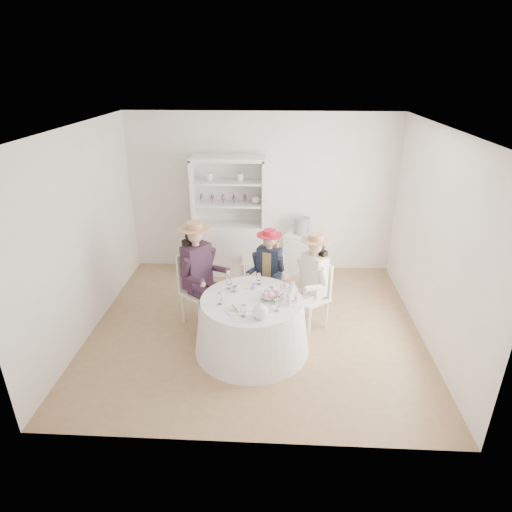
{
  "coord_description": "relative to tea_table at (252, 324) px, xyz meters",
  "views": [
    {
      "loc": [
        0.27,
        -5.05,
        3.36
      ],
      "look_at": [
        0.0,
        0.1,
        1.05
      ],
      "focal_mm": 30.0,
      "sensor_mm": 36.0,
      "label": 1
    }
  ],
  "objects": [
    {
      "name": "ceiling",
      "position": [
        0.02,
        0.48,
        2.34
      ],
      "size": [
        4.5,
        4.5,
        0.0
      ],
      "primitive_type": "plane",
      "rotation": [
        3.14,
        0.0,
        0.0
      ],
      "color": "white",
      "rests_on": "wall_back"
    },
    {
      "name": "flower_arrangement",
      "position": [
        0.23,
        -0.01,
        0.45
      ],
      "size": [
        0.18,
        0.18,
        0.07
      ],
      "rotation": [
        0.0,
        0.0,
        0.17
      ],
      "color": "pink",
      "rests_on": "tea_table"
    },
    {
      "name": "wall_back",
      "position": [
        0.02,
        2.48,
        0.99
      ],
      "size": [
        4.5,
        0.0,
        4.5
      ],
      "primitive_type": "plane",
      "rotation": [
        1.57,
        0.0,
        0.0
      ],
      "color": "silver",
      "rests_on": "ground"
    },
    {
      "name": "wall_left",
      "position": [
        -2.23,
        0.48,
        0.99
      ],
      "size": [
        0.0,
        4.5,
        4.5
      ],
      "primitive_type": "plane",
      "rotation": [
        1.57,
        0.0,
        1.57
      ],
      "color": "silver",
      "rests_on": "ground"
    },
    {
      "name": "teacup_a",
      "position": [
        -0.23,
        0.18,
        0.4
      ],
      "size": [
        0.11,
        0.11,
        0.07
      ],
      "primitive_type": "imported",
      "rotation": [
        0.0,
        0.0,
        -0.4
      ],
      "color": "white",
      "rests_on": "tea_table"
    },
    {
      "name": "cupcake_stand",
      "position": [
        0.46,
        -0.03,
        0.45
      ],
      "size": [
        0.26,
        0.26,
        0.24
      ],
      "rotation": [
        0.0,
        0.0,
        -0.39
      ],
      "color": "white",
      "rests_on": "tea_table"
    },
    {
      "name": "wall_right",
      "position": [
        2.27,
        0.48,
        0.99
      ],
      "size": [
        0.0,
        4.5,
        4.5
      ],
      "primitive_type": "plane",
      "rotation": [
        1.57,
        0.0,
        -1.57
      ],
      "color": "silver",
      "rests_on": "ground"
    },
    {
      "name": "guest_mid",
      "position": [
        0.18,
        0.94,
        0.36
      ],
      "size": [
        0.48,
        0.53,
        1.27
      ],
      "rotation": [
        0.0,
        0.0,
        -0.35
      ],
      "color": "silver",
      "rests_on": "ground"
    },
    {
      "name": "ground",
      "position": [
        0.02,
        0.48,
        -0.36
      ],
      "size": [
        4.5,
        4.5,
        0.0
      ],
      "primitive_type": "plane",
      "color": "olive",
      "rests_on": "ground"
    },
    {
      "name": "table_teapot",
      "position": [
        0.13,
        -0.42,
        0.45
      ],
      "size": [
        0.25,
        0.18,
        0.19
      ],
      "rotation": [
        0.0,
        0.0,
        -0.23
      ],
      "color": "white",
      "rests_on": "tea_table"
    },
    {
      "name": "guest_right",
      "position": [
        0.78,
        0.56,
        0.42
      ],
      "size": [
        0.59,
        0.57,
        1.38
      ],
      "rotation": [
        0.0,
        0.0,
        -0.9
      ],
      "color": "silver",
      "rests_on": "ground"
    },
    {
      "name": "wall_front",
      "position": [
        0.02,
        -1.52,
        0.99
      ],
      "size": [
        4.5,
        0.0,
        4.5
      ],
      "primitive_type": "plane",
      "rotation": [
        -1.57,
        0.0,
        0.0
      ],
      "color": "silver",
      "rests_on": "ground"
    },
    {
      "name": "side_table",
      "position": [
        0.71,
        2.22,
        0.02
      ],
      "size": [
        0.61,
        0.61,
        0.76
      ],
      "primitive_type": "cube",
      "rotation": [
        0.0,
        0.0,
        -0.31
      ],
      "color": "silver",
      "rests_on": "ground"
    },
    {
      "name": "flower_bowl",
      "position": [
        0.22,
        0.01,
        0.39
      ],
      "size": [
        0.22,
        0.22,
        0.05
      ],
      "primitive_type": "imported",
      "rotation": [
        0.0,
        0.0,
        -0.01
      ],
      "color": "white",
      "rests_on": "tea_table"
    },
    {
      "name": "spare_chair",
      "position": [
        -0.08,
        1.75,
        0.12
      ],
      "size": [
        0.38,
        0.38,
        0.89
      ],
      "rotation": [
        0.0,
        0.0,
        3.12
      ],
      "color": "silver",
      "rests_on": "ground"
    },
    {
      "name": "guest_left",
      "position": [
        -0.76,
        0.58,
        0.48
      ],
      "size": [
        0.64,
        0.62,
        1.5
      ],
      "rotation": [
        0.0,
        0.0,
        0.9
      ],
      "color": "silver",
      "rests_on": "ground"
    },
    {
      "name": "sandwich_plate",
      "position": [
        -0.16,
        -0.27,
        0.38
      ],
      "size": [
        0.27,
        0.27,
        0.06
      ],
      "rotation": [
        0.0,
        0.0,
        0.25
      ],
      "color": "white",
      "rests_on": "tea_table"
    },
    {
      "name": "hatbox",
      "position": [
        0.71,
        2.22,
        0.53
      ],
      "size": [
        0.29,
        0.29,
        0.27
      ],
      "primitive_type": "cylinder",
      "rotation": [
        0.0,
        0.0,
        -0.1
      ],
      "color": "black",
      "rests_on": "side_table"
    },
    {
      "name": "hutch",
      "position": [
        -0.51,
        2.24,
        0.36
      ],
      "size": [
        1.23,
        0.52,
        2.03
      ],
      "rotation": [
        0.0,
        0.0,
        -0.06
      ],
      "color": "silver",
      "rests_on": "ground"
    },
    {
      "name": "tea_table",
      "position": [
        0.0,
        0.0,
        0.0
      ],
      "size": [
        1.46,
        1.46,
        0.73
      ],
      "rotation": [
        0.0,
        0.0,
        0.08
      ],
      "color": "white",
      "rests_on": "ground"
    },
    {
      "name": "teacup_b",
      "position": [
        0.01,
        0.27,
        0.39
      ],
      "size": [
        0.08,
        0.08,
        0.06
      ],
      "primitive_type": "imported",
      "rotation": [
        0.0,
        0.0,
        -0.32
      ],
      "color": "white",
      "rests_on": "tea_table"
    },
    {
      "name": "stemware_set",
      "position": [
        -0.0,
        0.0,
        0.44
      ],
      "size": [
        0.84,
        0.88,
        0.15
      ],
      "color": "white",
      "rests_on": "tea_table"
    },
    {
      "name": "teacup_c",
      "position": [
        0.23,
        0.17,
        0.4
      ],
      "size": [
        0.1,
        0.1,
        0.07
      ],
      "primitive_type": "imported",
      "rotation": [
        0.0,
        0.0,
        -0.25
      ],
      "color": "white",
      "rests_on": "tea_table"
    }
  ]
}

